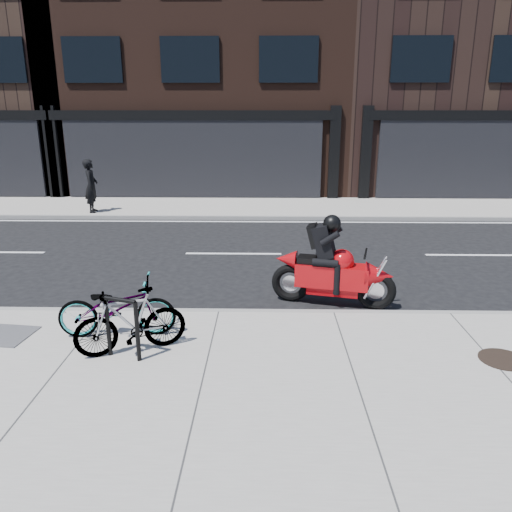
{
  "coord_description": "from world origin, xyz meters",
  "views": [
    {
      "loc": [
        0.82,
        -10.0,
        3.53
      ],
      "look_at": [
        0.63,
        -1.19,
        0.9
      ],
      "focal_mm": 35.0,
      "sensor_mm": 36.0,
      "label": 1
    }
  ],
  "objects_px": {
    "bicycle_front": "(117,307)",
    "utility_grate": "(6,335)",
    "motorcycle": "(338,269)",
    "pedestrian": "(91,186)",
    "bike_rack": "(122,323)",
    "manhole_cover": "(503,359)",
    "bicycle_rear": "(130,321)"
  },
  "relations": [
    {
      "from": "bicycle_front",
      "to": "utility_grate",
      "type": "bearing_deg",
      "value": 85.87
    },
    {
      "from": "motorcycle",
      "to": "pedestrian",
      "type": "xyz_separation_m",
      "value": [
        -7.18,
        7.83,
        0.32
      ]
    },
    {
      "from": "pedestrian",
      "to": "bike_rack",
      "type": "bearing_deg",
      "value": -169.18
    },
    {
      "from": "manhole_cover",
      "to": "utility_grate",
      "type": "relative_size",
      "value": 0.88
    },
    {
      "from": "pedestrian",
      "to": "utility_grate",
      "type": "distance_m",
      "value": 9.74
    },
    {
      "from": "bicycle_front",
      "to": "utility_grate",
      "type": "relative_size",
      "value": 2.38
    },
    {
      "from": "motorcycle",
      "to": "manhole_cover",
      "type": "bearing_deg",
      "value": -34.97
    },
    {
      "from": "bike_rack",
      "to": "bicycle_front",
      "type": "height_order",
      "value": "bicycle_front"
    },
    {
      "from": "bike_rack",
      "to": "motorcycle",
      "type": "distance_m",
      "value": 4.06
    },
    {
      "from": "bike_rack",
      "to": "bicycle_rear",
      "type": "relative_size",
      "value": 0.57
    },
    {
      "from": "bike_rack",
      "to": "pedestrian",
      "type": "height_order",
      "value": "pedestrian"
    },
    {
      "from": "bike_rack",
      "to": "utility_grate",
      "type": "distance_m",
      "value": 2.2
    },
    {
      "from": "manhole_cover",
      "to": "utility_grate",
      "type": "distance_m",
      "value": 7.4
    },
    {
      "from": "bicycle_rear",
      "to": "bicycle_front",
      "type": "bearing_deg",
      "value": -169.16
    },
    {
      "from": "bicycle_rear",
      "to": "bike_rack",
      "type": "bearing_deg",
      "value": -41.64
    },
    {
      "from": "motorcycle",
      "to": "bike_rack",
      "type": "bearing_deg",
      "value": -130.96
    },
    {
      "from": "motorcycle",
      "to": "utility_grate",
      "type": "relative_size",
      "value": 3.02
    },
    {
      "from": "bike_rack",
      "to": "bicycle_rear",
      "type": "xyz_separation_m",
      "value": [
        0.06,
        0.19,
        -0.05
      ]
    },
    {
      "from": "utility_grate",
      "to": "bike_rack",
      "type": "bearing_deg",
      "value": -17.83
    },
    {
      "from": "pedestrian",
      "to": "bicycle_front",
      "type": "bearing_deg",
      "value": -169.25
    },
    {
      "from": "bicycle_rear",
      "to": "utility_grate",
      "type": "xyz_separation_m",
      "value": [
        -2.1,
        0.47,
        -0.47
      ]
    },
    {
      "from": "bicycle_front",
      "to": "bicycle_rear",
      "type": "bearing_deg",
      "value": -152.77
    },
    {
      "from": "bike_rack",
      "to": "pedestrian",
      "type": "distance_m",
      "value": 10.89
    },
    {
      "from": "motorcycle",
      "to": "manhole_cover",
      "type": "height_order",
      "value": "motorcycle"
    },
    {
      "from": "bicycle_rear",
      "to": "manhole_cover",
      "type": "height_order",
      "value": "bicycle_rear"
    },
    {
      "from": "bike_rack",
      "to": "motorcycle",
      "type": "height_order",
      "value": "motorcycle"
    },
    {
      "from": "pedestrian",
      "to": "manhole_cover",
      "type": "bearing_deg",
      "value": -147.75
    },
    {
      "from": "bicycle_front",
      "to": "manhole_cover",
      "type": "xyz_separation_m",
      "value": [
        5.62,
        -0.68,
        -0.46
      ]
    },
    {
      "from": "bicycle_front",
      "to": "motorcycle",
      "type": "distance_m",
      "value": 3.95
    },
    {
      "from": "bike_rack",
      "to": "manhole_cover",
      "type": "bearing_deg",
      "value": 0.43
    },
    {
      "from": "pedestrian",
      "to": "manhole_cover",
      "type": "height_order",
      "value": "pedestrian"
    },
    {
      "from": "bike_rack",
      "to": "bicycle_front",
      "type": "distance_m",
      "value": 0.77
    }
  ]
}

